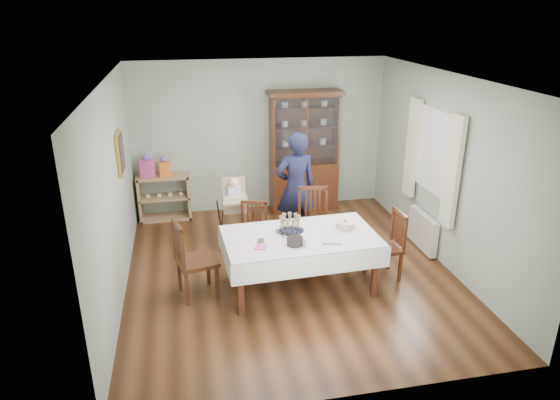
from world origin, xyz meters
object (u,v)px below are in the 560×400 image
object	(u,v)px
woman	(296,188)
dining_table	(300,261)
chair_far_left	(253,246)
gift_bag_orange	(165,167)
china_cabinet	(304,150)
sideboard	(165,197)
chair_far_right	(313,236)
birthday_cake	(345,225)
chair_end_left	(196,273)
high_chair	(235,219)
champagne_tray	(290,227)
gift_bag_pink	(147,167)
chair_end_right	(384,258)

from	to	relation	value
woman	dining_table	bearing A→B (deg)	72.83
chair_far_left	gift_bag_orange	distance (m)	2.36
china_cabinet	sideboard	size ratio (longest dim) A/B	2.42
chair_far_right	birthday_cake	xyz separation A→B (m)	(0.22, -0.77, 0.51)
birthday_cake	chair_far_right	bearing A→B (deg)	106.02
chair_far_right	sideboard	bearing A→B (deg)	149.56
chair_end_left	high_chair	world-z (taller)	high_chair
chair_far_left	china_cabinet	bearing A→B (deg)	73.96
champagne_tray	chair_far_right	bearing A→B (deg)	54.46
sideboard	chair_far_right	xyz separation A→B (m)	(2.20, -1.86, -0.09)
gift_bag_pink	champagne_tray	bearing A→B (deg)	-53.15
high_chair	gift_bag_pink	world-z (taller)	gift_bag_pink
high_chair	chair_far_left	bearing A→B (deg)	-73.51
chair_far_right	chair_end_right	distance (m)	1.14
china_cabinet	champagne_tray	distance (m)	2.71
chair_far_right	champagne_tray	xyz separation A→B (m)	(-0.52, -0.72, 0.53)
gift_bag_pink	dining_table	bearing A→B (deg)	-53.02
chair_end_left	birthday_cake	distance (m)	2.05
dining_table	chair_end_left	xyz separation A→B (m)	(-1.36, 0.07, -0.07)
chair_end_left	china_cabinet	bearing A→B (deg)	-51.54
chair_far_left	high_chair	bearing A→B (deg)	121.50
gift_bag_pink	gift_bag_orange	size ratio (longest dim) A/B	1.16
dining_table	gift_bag_pink	bearing A→B (deg)	126.98
china_cabinet	chair_far_left	world-z (taller)	china_cabinet
dining_table	chair_far_right	xyz separation A→B (m)	(0.41, 0.86, -0.08)
china_cabinet	chair_end_left	bearing A→B (deg)	-128.19
chair_far_left	chair_far_right	size ratio (longest dim) A/B	0.87
china_cabinet	chair_end_right	distance (m)	2.82
champagne_tray	woman	bearing A→B (deg)	73.93
chair_end_left	chair_end_right	distance (m)	2.58
china_cabinet	gift_bag_pink	bearing A→B (deg)	179.97
sideboard	chair_far_right	size ratio (longest dim) A/B	0.87
chair_end_left	gift_bag_pink	world-z (taller)	gift_bag_pink
high_chair	woman	bearing A→B (deg)	-2.30
chair_far_right	high_chair	world-z (taller)	high_chair
china_cabinet	chair_far_right	bearing A→B (deg)	-99.21
dining_table	chair_end_left	bearing A→B (deg)	177.06
woman	gift_bag_orange	xyz separation A→B (m)	(-2.00, 1.29, 0.07)
birthday_cake	high_chair	bearing A→B (deg)	133.35
dining_table	birthday_cake	world-z (taller)	birthday_cake
dining_table	gift_bag_orange	size ratio (longest dim) A/B	5.70
china_cabinet	chair_end_right	world-z (taller)	china_cabinet
china_cabinet	gift_bag_orange	distance (m)	2.45
chair_far_right	birthday_cake	bearing A→B (deg)	-64.20
sideboard	champagne_tray	size ratio (longest dim) A/B	2.38
sideboard	birthday_cake	xyz separation A→B (m)	(2.42, -2.63, 0.41)
birthday_cake	dining_table	bearing A→B (deg)	-172.40
champagne_tray	gift_bag_pink	world-z (taller)	gift_bag_pink
chair_end_left	gift_bag_orange	xyz separation A→B (m)	(-0.38, 2.63, 0.64)
champagne_tray	gift_bag_pink	bearing A→B (deg)	126.85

